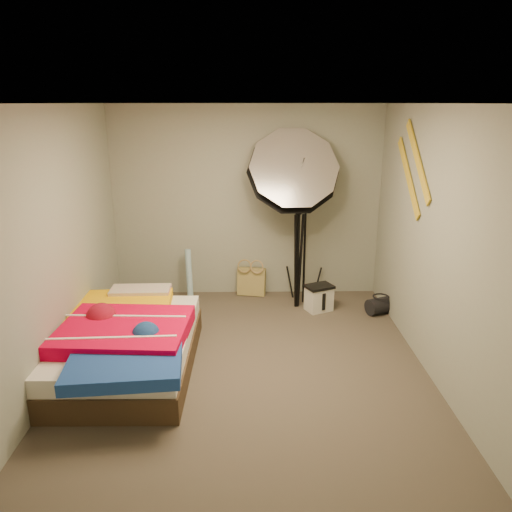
{
  "coord_description": "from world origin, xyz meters",
  "views": [
    {
      "loc": [
        0.02,
        -4.45,
        2.51
      ],
      "look_at": [
        0.1,
        0.6,
        0.95
      ],
      "focal_mm": 35.0,
      "sensor_mm": 36.0,
      "label": 1
    }
  ],
  "objects_px": {
    "wrapping_roll": "(189,275)",
    "duffel_bag": "(380,306)",
    "photo_umbrella": "(293,173)",
    "bed": "(125,343)",
    "camera_tripod": "(298,249)",
    "camera_case": "(319,299)",
    "tote_bag": "(251,282)"
  },
  "relations": [
    {
      "from": "duffel_bag",
      "to": "camera_tripod",
      "type": "relative_size",
      "value": 0.25
    },
    {
      "from": "tote_bag",
      "to": "camera_tripod",
      "type": "xyz_separation_m",
      "value": [
        0.58,
        -0.42,
        0.58
      ]
    },
    {
      "from": "wrapping_roll",
      "to": "tote_bag",
      "type": "bearing_deg",
      "value": 12.06
    },
    {
      "from": "tote_bag",
      "to": "duffel_bag",
      "type": "relative_size",
      "value": 1.12
    },
    {
      "from": "camera_case",
      "to": "photo_umbrella",
      "type": "relative_size",
      "value": 0.13
    },
    {
      "from": "wrapping_roll",
      "to": "photo_umbrella",
      "type": "height_order",
      "value": "photo_umbrella"
    },
    {
      "from": "photo_umbrella",
      "to": "camera_tripod",
      "type": "distance_m",
      "value": 0.93
    },
    {
      "from": "duffel_bag",
      "to": "photo_umbrella",
      "type": "bearing_deg",
      "value": 138.13
    },
    {
      "from": "camera_tripod",
      "to": "camera_case",
      "type": "bearing_deg",
      "value": -26.71
    },
    {
      "from": "photo_umbrella",
      "to": "camera_tripod",
      "type": "bearing_deg",
      "value": -57.49
    },
    {
      "from": "wrapping_roll",
      "to": "photo_umbrella",
      "type": "relative_size",
      "value": 0.29
    },
    {
      "from": "bed",
      "to": "camera_tripod",
      "type": "relative_size",
      "value": 1.53
    },
    {
      "from": "bed",
      "to": "wrapping_roll",
      "type": "bearing_deg",
      "value": 76.72
    },
    {
      "from": "tote_bag",
      "to": "camera_tripod",
      "type": "height_order",
      "value": "camera_tripod"
    },
    {
      "from": "camera_tripod",
      "to": "bed",
      "type": "bearing_deg",
      "value": -139.5
    },
    {
      "from": "camera_case",
      "to": "duffel_bag",
      "type": "bearing_deg",
      "value": -32.97
    },
    {
      "from": "camera_case",
      "to": "duffel_bag",
      "type": "relative_size",
      "value": 0.92
    },
    {
      "from": "tote_bag",
      "to": "bed",
      "type": "bearing_deg",
      "value": -111.63
    },
    {
      "from": "photo_umbrella",
      "to": "bed",
      "type": "bearing_deg",
      "value": -136.26
    },
    {
      "from": "tote_bag",
      "to": "duffel_bag",
      "type": "distance_m",
      "value": 1.73
    },
    {
      "from": "tote_bag",
      "to": "camera_case",
      "type": "bearing_deg",
      "value": -22.51
    },
    {
      "from": "wrapping_roll",
      "to": "camera_case",
      "type": "relative_size",
      "value": 2.25
    },
    {
      "from": "bed",
      "to": "camera_tripod",
      "type": "bearing_deg",
      "value": 40.5
    },
    {
      "from": "camera_tripod",
      "to": "wrapping_roll",
      "type": "bearing_deg",
      "value": 170.19
    },
    {
      "from": "bed",
      "to": "photo_umbrella",
      "type": "xyz_separation_m",
      "value": [
        1.74,
        1.67,
        1.41
      ]
    },
    {
      "from": "wrapping_roll",
      "to": "duffel_bag",
      "type": "distance_m",
      "value": 2.47
    },
    {
      "from": "tote_bag",
      "to": "bed",
      "type": "distance_m",
      "value": 2.33
    },
    {
      "from": "wrapping_roll",
      "to": "bed",
      "type": "relative_size",
      "value": 0.34
    },
    {
      "from": "tote_bag",
      "to": "wrapping_roll",
      "type": "distance_m",
      "value": 0.85
    },
    {
      "from": "camera_case",
      "to": "photo_umbrella",
      "type": "height_order",
      "value": "photo_umbrella"
    },
    {
      "from": "camera_case",
      "to": "wrapping_roll",
      "type": "bearing_deg",
      "value": 142.78
    },
    {
      "from": "wrapping_roll",
      "to": "duffel_bag",
      "type": "relative_size",
      "value": 2.06
    }
  ]
}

